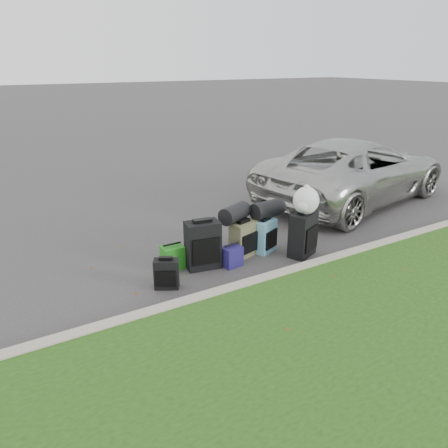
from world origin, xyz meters
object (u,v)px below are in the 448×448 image
tote_green (173,257)px  suitcase_large_black_left (203,245)px  tote_navy (232,256)px  suitcase_teal (265,236)px  suitcase_small_black (166,274)px  suitcase_large_black_right (303,234)px  suv (355,170)px  suitcase_olive (243,239)px

tote_green → suitcase_large_black_left: bearing=-26.7°
tote_navy → suitcase_teal: bearing=4.9°
suitcase_small_black → suitcase_large_black_left: 0.83m
suitcase_small_black → suitcase_teal: (1.93, 0.31, 0.06)m
suitcase_large_black_right → tote_green: (-2.03, 0.65, -0.18)m
suitcase_large_black_right → tote_green: size_ratio=2.01×
suitcase_teal → suitcase_large_black_left: bearing=158.0°
suitcase_small_black → tote_navy: 1.17m
suitcase_small_black → suitcase_large_black_left: bearing=52.2°
suitcase_large_black_right → suv: bearing=7.5°
suitcase_olive → suitcase_large_black_right: 0.98m
suv → suitcase_large_black_right: (-3.00, -1.76, -0.34)m
suitcase_large_black_right → tote_green: suitcase_large_black_right is taller
suitcase_large_black_left → suitcase_large_black_right: 1.67m
suitcase_small_black → suitcase_teal: 1.95m
tote_navy → suitcase_small_black: bearing=177.8°
suitcase_olive → tote_green: (-1.19, 0.17, -0.11)m
suitcase_large_black_left → suitcase_teal: size_ratio=1.34×
tote_green → suitcase_large_black_right: bearing=-18.0°
suitcase_teal → suitcase_olive: bearing=152.0°
suv → suitcase_small_black: bearing=95.9°
suitcase_large_black_right → tote_green: bearing=139.3°
suitcase_large_black_left → tote_green: bearing=163.8°
suitcase_olive → suitcase_large_black_right: suitcase_large_black_right is taller
suitcase_teal → suitcase_large_black_right: 0.62m
suitcase_small_black → tote_navy: (1.16, 0.13, -0.06)m
suitcase_large_black_right → suitcase_small_black: bearing=153.9°
tote_green → suv: bearing=12.2°
suitcase_large_black_left → suitcase_teal: (1.17, -0.01, -0.10)m
suitcase_olive → suitcase_teal: bearing=-21.3°
suitcase_large_black_right → tote_navy: bearing=145.0°
suitcase_large_black_left → suitcase_teal: suitcase_large_black_left is taller
suitcase_small_black → tote_green: size_ratio=1.18×
suitcase_olive → suitcase_large_black_right: size_ratio=0.80×
suv → suitcase_large_black_right: suv is taller
suitcase_large_black_left → tote_green: (-0.42, 0.21, -0.19)m
suitcase_small_black → suitcase_large_black_left: suitcase_large_black_left is taller
suitcase_olive → tote_navy: bearing=-163.1°
tote_navy → tote_green: bearing=146.2°
suitcase_large_black_right → tote_navy: suitcase_large_black_right is taller
suitcase_large_black_left → suitcase_olive: bearing=13.2°
suv → tote_green: 5.18m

